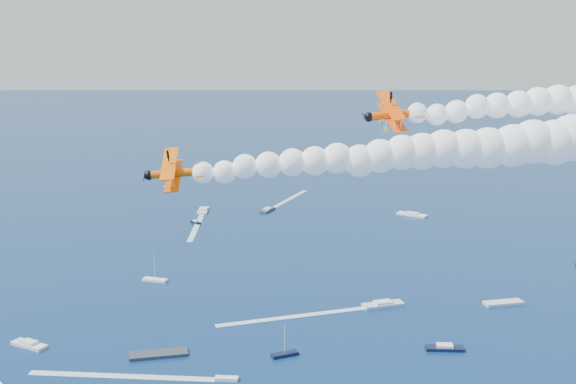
% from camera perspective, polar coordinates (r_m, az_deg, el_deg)
% --- Properties ---
extents(biplane_lead, '(11.05, 11.90, 8.01)m').
position_cam_1_polar(biplane_lead, '(88.56, 8.57, 6.19)').
color(biplane_lead, '#FF4D05').
extents(biplane_trail, '(10.22, 11.26, 7.49)m').
position_cam_1_polar(biplane_trail, '(82.99, -9.10, 1.51)').
color(biplane_trail, '#FF6205').
extents(smoke_trail_trail, '(57.45, 48.21, 10.16)m').
position_cam_1_polar(smoke_trail_trail, '(84.23, 9.96, 3.07)').
color(smoke_trail_trail, white).
extents(spectator_boats, '(248.41, 187.00, 0.70)m').
position_cam_1_polar(spectator_boats, '(189.84, 12.40, -8.36)').
color(spectator_boats, '#313742').
rests_on(spectator_boats, ground).
extents(boat_wakes, '(89.99, 189.73, 0.04)m').
position_cam_1_polar(boat_wakes, '(218.81, -4.29, -5.45)').
color(boat_wakes, white).
rests_on(boat_wakes, ground).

